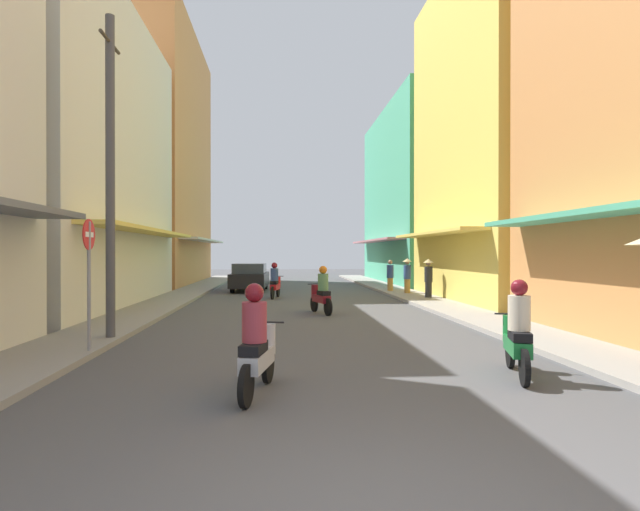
{
  "coord_description": "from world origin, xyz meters",
  "views": [
    {
      "loc": [
        -0.78,
        -3.33,
        2.0
      ],
      "look_at": [
        0.71,
        14.91,
        1.9
      ],
      "focal_mm": 28.07,
      "sensor_mm": 36.0,
      "label": 1
    }
  ],
  "objects_px": {
    "motorbike_red": "(275,282)",
    "motorbike_maroon": "(321,292)",
    "motorbike_silver": "(258,345)",
    "pedestrian_foreground": "(407,275)",
    "parked_car": "(250,277)",
    "pedestrian_midway": "(428,277)",
    "street_sign_no_entry": "(89,267)",
    "utility_pole": "(110,176)",
    "motorbike_green": "(517,333)",
    "pedestrian_crossing": "(390,277)"
  },
  "relations": [
    {
      "from": "parked_car",
      "to": "pedestrian_midway",
      "type": "height_order",
      "value": "pedestrian_midway"
    },
    {
      "from": "pedestrian_crossing",
      "to": "pedestrian_midway",
      "type": "height_order",
      "value": "pedestrian_midway"
    },
    {
      "from": "motorbike_green",
      "to": "pedestrian_midway",
      "type": "height_order",
      "value": "pedestrian_midway"
    },
    {
      "from": "pedestrian_foreground",
      "to": "pedestrian_crossing",
      "type": "relative_size",
      "value": 1.06
    },
    {
      "from": "pedestrian_midway",
      "to": "motorbike_red",
      "type": "bearing_deg",
      "value": 167.22
    },
    {
      "from": "motorbike_green",
      "to": "motorbike_silver",
      "type": "relative_size",
      "value": 0.98
    },
    {
      "from": "pedestrian_crossing",
      "to": "utility_pole",
      "type": "distance_m",
      "value": 16.16
    },
    {
      "from": "motorbike_silver",
      "to": "pedestrian_foreground",
      "type": "height_order",
      "value": "pedestrian_foreground"
    },
    {
      "from": "utility_pole",
      "to": "parked_car",
      "type": "bearing_deg",
      "value": 81.51
    },
    {
      "from": "motorbike_red",
      "to": "pedestrian_foreground",
      "type": "height_order",
      "value": "pedestrian_foreground"
    },
    {
      "from": "pedestrian_foreground",
      "to": "street_sign_no_entry",
      "type": "height_order",
      "value": "street_sign_no_entry"
    },
    {
      "from": "street_sign_no_entry",
      "to": "pedestrian_midway",
      "type": "bearing_deg",
      "value": 47.09
    },
    {
      "from": "motorbike_maroon",
      "to": "parked_car",
      "type": "xyz_separation_m",
      "value": [
        -2.9,
        10.1,
        0.04
      ]
    },
    {
      "from": "motorbike_green",
      "to": "motorbike_silver",
      "type": "distance_m",
      "value": 4.18
    },
    {
      "from": "motorbike_maroon",
      "to": "pedestrian_midway",
      "type": "xyz_separation_m",
      "value": [
        4.92,
        4.35,
        0.28
      ]
    },
    {
      "from": "pedestrian_midway",
      "to": "parked_car",
      "type": "bearing_deg",
      "value": 143.69
    },
    {
      "from": "pedestrian_foreground",
      "to": "motorbike_maroon",
      "type": "bearing_deg",
      "value": -124.47
    },
    {
      "from": "parked_car",
      "to": "street_sign_no_entry",
      "type": "xyz_separation_m",
      "value": [
        -2.12,
        -16.44,
        0.98
      ]
    },
    {
      "from": "motorbike_silver",
      "to": "motorbike_maroon",
      "type": "bearing_deg",
      "value": 79.7
    },
    {
      "from": "street_sign_no_entry",
      "to": "pedestrian_crossing",
      "type": "bearing_deg",
      "value": 57.69
    },
    {
      "from": "pedestrian_midway",
      "to": "motorbike_green",
      "type": "bearing_deg",
      "value": -100.86
    },
    {
      "from": "motorbike_maroon",
      "to": "pedestrian_crossing",
      "type": "bearing_deg",
      "value": 63.07
    },
    {
      "from": "parked_car",
      "to": "street_sign_no_entry",
      "type": "relative_size",
      "value": 1.57
    },
    {
      "from": "motorbike_silver",
      "to": "pedestrian_crossing",
      "type": "height_order",
      "value": "pedestrian_crossing"
    },
    {
      "from": "motorbike_green",
      "to": "street_sign_no_entry",
      "type": "distance_m",
      "value": 7.85
    },
    {
      "from": "parked_car",
      "to": "pedestrian_foreground",
      "type": "bearing_deg",
      "value": -24.01
    },
    {
      "from": "motorbike_red",
      "to": "utility_pole",
      "type": "xyz_separation_m",
      "value": [
        -3.58,
        -10.63,
        3.02
      ]
    },
    {
      "from": "utility_pole",
      "to": "motorbike_green",
      "type": "bearing_deg",
      "value": -26.27
    },
    {
      "from": "motorbike_green",
      "to": "utility_pole",
      "type": "bearing_deg",
      "value": 153.73
    },
    {
      "from": "street_sign_no_entry",
      "to": "pedestrian_foreground",
      "type": "bearing_deg",
      "value": 53.59
    },
    {
      "from": "street_sign_no_entry",
      "to": "utility_pole",
      "type": "bearing_deg",
      "value": 93.73
    },
    {
      "from": "pedestrian_foreground",
      "to": "motorbike_silver",
      "type": "bearing_deg",
      "value": -111.55
    },
    {
      "from": "motorbike_red",
      "to": "pedestrian_foreground",
      "type": "xyz_separation_m",
      "value": [
        6.17,
        0.92,
        0.28
      ]
    },
    {
      "from": "parked_car",
      "to": "pedestrian_crossing",
      "type": "distance_m",
      "value": 7.3
    },
    {
      "from": "motorbike_red",
      "to": "pedestrian_foreground",
      "type": "relative_size",
      "value": 1.03
    },
    {
      "from": "motorbike_maroon",
      "to": "pedestrian_midway",
      "type": "bearing_deg",
      "value": 41.51
    },
    {
      "from": "motorbike_red",
      "to": "pedestrian_crossing",
      "type": "xyz_separation_m",
      "value": [
        5.67,
        2.3,
        0.12
      ]
    },
    {
      "from": "motorbike_red",
      "to": "parked_car",
      "type": "xyz_separation_m",
      "value": [
        -1.35,
        4.28,
        0.04
      ]
    },
    {
      "from": "motorbike_maroon",
      "to": "pedestrian_midway",
      "type": "relative_size",
      "value": 1.01
    },
    {
      "from": "motorbike_red",
      "to": "motorbike_maroon",
      "type": "bearing_deg",
      "value": -75.13
    },
    {
      "from": "pedestrian_foreground",
      "to": "utility_pole",
      "type": "relative_size",
      "value": 0.24
    },
    {
      "from": "utility_pole",
      "to": "street_sign_no_entry",
      "type": "bearing_deg",
      "value": -86.27
    },
    {
      "from": "motorbike_green",
      "to": "parked_car",
      "type": "bearing_deg",
      "value": 105.99
    },
    {
      "from": "parked_car",
      "to": "pedestrian_midway",
      "type": "distance_m",
      "value": 9.7
    },
    {
      "from": "pedestrian_foreground",
      "to": "pedestrian_crossing",
      "type": "height_order",
      "value": "pedestrian_foreground"
    },
    {
      "from": "parked_car",
      "to": "pedestrian_foreground",
      "type": "xyz_separation_m",
      "value": [
        7.53,
        -3.35,
        0.24
      ]
    },
    {
      "from": "motorbike_green",
      "to": "pedestrian_midway",
      "type": "relative_size",
      "value": 1.01
    },
    {
      "from": "motorbike_green",
      "to": "pedestrian_foreground",
      "type": "relative_size",
      "value": 1.01
    },
    {
      "from": "parked_car",
      "to": "street_sign_no_entry",
      "type": "bearing_deg",
      "value": -97.36
    },
    {
      "from": "motorbike_silver",
      "to": "pedestrian_foreground",
      "type": "xyz_separation_m",
      "value": [
        6.31,
        15.97,
        0.28
      ]
    }
  ]
}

